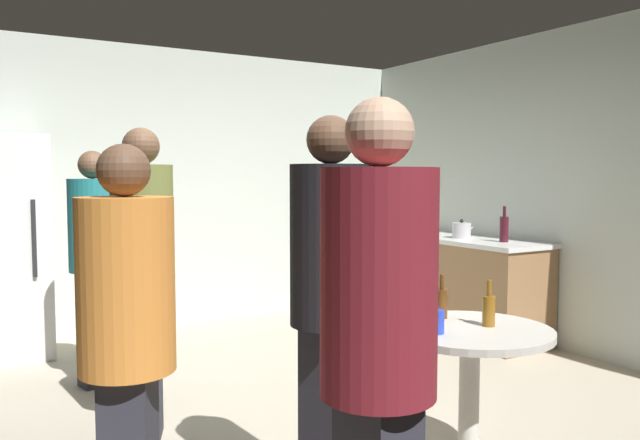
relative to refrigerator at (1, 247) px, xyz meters
name	(u,v)px	position (x,y,z in m)	size (l,w,h in m)	color
ground_plane	(292,415)	(1.47, -2.20, -0.95)	(5.20, 5.20, 0.10)	#B2A893
wall_back	(163,188)	(1.47, 0.43, 0.45)	(5.32, 0.06, 2.70)	beige
wall_side_right	(570,190)	(4.10, -2.20, 0.45)	(0.06, 5.20, 2.70)	beige
refrigerator	(1,247)	(0.00, 0.00, 0.00)	(0.70, 0.68, 1.80)	white
kitchen_counter	(462,285)	(3.75, -1.32, -0.45)	(0.64, 1.70, 0.90)	olive
kettle	(462,230)	(3.70, -1.35, 0.07)	(0.24, 0.17, 0.18)	#B2B2B7
wine_bottle_on_counter	(504,228)	(3.77, -1.79, 0.12)	(0.08, 0.08, 0.31)	#3F141E
foreground_table	(470,349)	(1.79, -3.44, -0.27)	(0.80, 0.80, 0.73)	beige
beer_bottle_amber	(489,309)	(1.89, -3.46, -0.08)	(0.06, 0.06, 0.23)	#8C5919
beer_bottle_brown	(442,302)	(1.81, -3.21, -0.08)	(0.06, 0.06, 0.23)	#593314
plastic_cup_blue	(436,322)	(1.57, -3.44, -0.11)	(0.08, 0.08, 0.11)	blue
person_in_black_shirt	(330,286)	(0.98, -3.45, 0.11)	(0.42, 0.42, 1.72)	#2D2D38
person_in_maroon_shirt	(378,342)	(0.66, -4.23, 0.10)	(0.37, 0.37, 1.70)	#2D2D38
person_in_olive_shirt	(143,258)	(0.55, -2.17, 0.12)	(0.44, 0.44, 1.74)	#2D2D38
person_in_orange_shirt	(127,331)	(0.14, -3.44, 0.02)	(0.46, 0.46, 1.59)	#2D2D38
person_in_teal_shirt	(94,250)	(0.50, -1.11, 0.06)	(0.40, 0.40, 1.65)	#2D2D38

